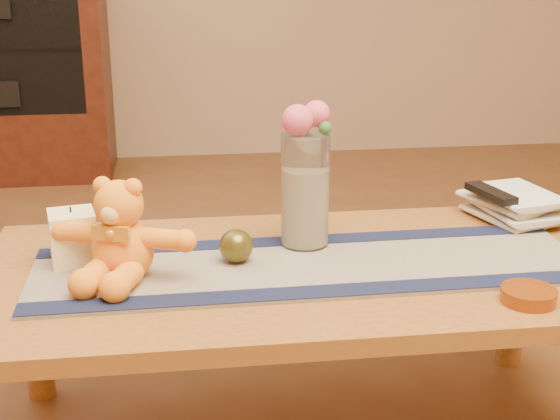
{
  "coord_description": "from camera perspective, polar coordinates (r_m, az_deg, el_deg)",
  "views": [
    {
      "loc": [
        -0.26,
        -1.56,
        1.11
      ],
      "look_at": [
        -0.05,
        0.0,
        0.58
      ],
      "focal_mm": 49.93,
      "sensor_mm": 36.0,
      "label": 1
    }
  ],
  "objects": [
    {
      "name": "coffee_table_top",
      "position": [
        1.72,
        1.66,
        -4.67
      ],
      "size": [
        1.4,
        0.7,
        0.04
      ],
      "primitive_type": "cube",
      "color": "brown",
      "rests_on": "floor"
    },
    {
      "name": "table_leg_bl",
      "position": [
        2.09,
        -17.51,
        -7.94
      ],
      "size": [
        0.07,
        0.07,
        0.41
      ],
      "primitive_type": "cylinder",
      "color": "brown",
      "rests_on": "floor"
    },
    {
      "name": "table_leg_br",
      "position": [
        2.25,
        16.79,
        -6.01
      ],
      "size": [
        0.07,
        0.07,
        0.41
      ],
      "primitive_type": "cylinder",
      "color": "brown",
      "rests_on": "floor"
    },
    {
      "name": "persian_runner",
      "position": [
        1.7,
        2.35,
        -4.1
      ],
      "size": [
        1.2,
        0.36,
        0.01
      ],
      "primitive_type": "cube",
      "rotation": [
        0.0,
        0.0,
        0.01
      ],
      "color": "#211B4B",
      "rests_on": "coffee_table_top"
    },
    {
      "name": "runner_border_near",
      "position": [
        1.57,
        3.32,
        -5.95
      ],
      "size": [
        1.2,
        0.07,
        0.0
      ],
      "primitive_type": "cube",
      "rotation": [
        0.0,
        0.0,
        0.01
      ],
      "color": "#121736",
      "rests_on": "persian_runner"
    },
    {
      "name": "runner_border_far",
      "position": [
        1.83,
        1.52,
        -2.23
      ],
      "size": [
        1.2,
        0.07,
        0.0
      ],
      "primitive_type": "cube",
      "rotation": [
        0.0,
        0.0,
        0.01
      ],
      "color": "#121736",
      "rests_on": "persian_runner"
    },
    {
      "name": "teddy_bear",
      "position": [
        1.64,
        -11.54,
        -1.45
      ],
      "size": [
        0.37,
        0.34,
        0.2
      ],
      "primitive_type": null,
      "rotation": [
        0.0,
        0.0,
        -0.36
      ],
      "color": "orange",
      "rests_on": "persian_runner"
    },
    {
      "name": "pillar_candle",
      "position": [
        1.74,
        -14.93,
        -1.95
      ],
      "size": [
        0.11,
        0.11,
        0.11
      ],
      "primitive_type": "cube",
      "rotation": [
        0.0,
        0.0,
        0.2
      ],
      "color": "#FFF4BB",
      "rests_on": "persian_runner"
    },
    {
      "name": "candle_wick",
      "position": [
        1.72,
        -15.1,
        0.03
      ],
      "size": [
        0.0,
        0.0,
        0.01
      ],
      "primitive_type": "cylinder",
      "rotation": [
        0.0,
        0.0,
        0.2
      ],
      "color": "black",
      "rests_on": "pillar_candle"
    },
    {
      "name": "glass_vase",
      "position": [
        1.77,
        1.84,
        1.45
      ],
      "size": [
        0.11,
        0.11,
        0.26
      ],
      "primitive_type": "cylinder",
      "color": "silver",
      "rests_on": "persian_runner"
    },
    {
      "name": "potpourri_fill",
      "position": [
        1.78,
        1.83,
        0.25
      ],
      "size": [
        0.09,
        0.09,
        0.18
      ],
      "primitive_type": "cylinder",
      "color": "beige",
      "rests_on": "glass_vase"
    },
    {
      "name": "rose_left",
      "position": [
        1.71,
        1.29,
        6.6
      ],
      "size": [
        0.07,
        0.07,
        0.07
      ],
      "primitive_type": "sphere",
      "color": "#E35074",
      "rests_on": "glass_vase"
    },
    {
      "name": "rose_right",
      "position": [
        1.73,
        2.7,
        7.06
      ],
      "size": [
        0.06,
        0.06,
        0.06
      ],
      "primitive_type": "sphere",
      "color": "#E35074",
      "rests_on": "glass_vase"
    },
    {
      "name": "blue_flower_back",
      "position": [
        1.76,
        2.03,
        6.7
      ],
      "size": [
        0.04,
        0.04,
        0.04
      ],
      "primitive_type": "sphere",
      "color": "#455796",
      "rests_on": "glass_vase"
    },
    {
      "name": "blue_flower_side",
      "position": [
        1.74,
        0.81,
        6.31
      ],
      "size": [
        0.04,
        0.04,
        0.04
      ],
      "primitive_type": "sphere",
      "color": "#455796",
      "rests_on": "glass_vase"
    },
    {
      "name": "leaf_sprig",
      "position": [
        1.72,
        3.33,
        6.02
      ],
      "size": [
        0.03,
        0.03,
        0.03
      ],
      "primitive_type": "sphere",
      "color": "#33662D",
      "rests_on": "glass_vase"
    },
    {
      "name": "bronze_ball",
      "position": [
        1.7,
        -3.23,
        -2.64
      ],
      "size": [
        0.08,
        0.08,
        0.07
      ],
      "primitive_type": "sphere",
      "rotation": [
        0.0,
        0.0,
        0.13
      ],
      "color": "#484518",
      "rests_on": "persian_runner"
    },
    {
      "name": "book_bottom",
      "position": [
        2.03,
        14.84,
        -0.73
      ],
      "size": [
        0.22,
        0.26,
        0.02
      ],
      "primitive_type": "imported",
      "rotation": [
        0.0,
        0.0,
        0.3
      ],
      "color": "beige",
      "rests_on": "coffee_table_top"
    },
    {
      "name": "book_lower",
      "position": [
        2.02,
        15.07,
        -0.23
      ],
      "size": [
        0.2,
        0.25,
        0.02
      ],
      "primitive_type": "imported",
      "rotation": [
        0.0,
        0.0,
        0.16
      ],
      "color": "beige",
      "rests_on": "book_bottom"
    },
    {
      "name": "book_upper",
      "position": [
        2.01,
        14.74,
        0.3
      ],
      "size": [
        0.23,
        0.27,
        0.02
      ],
      "primitive_type": "imported",
      "rotation": [
        0.0,
        0.0,
        0.35
      ],
      "color": "beige",
      "rests_on": "book_lower"
    },
    {
      "name": "book_top",
      "position": [
        2.01,
        15.1,
        0.8
      ],
      "size": [
        0.2,
        0.25,
        0.02
      ],
      "primitive_type": "imported",
      "rotation": [
        0.0,
        0.0,
        0.19
      ],
      "color": "beige",
      "rests_on": "book_upper"
    },
    {
      "name": "tv_remote",
      "position": [
        2.0,
        15.18,
        1.21
      ],
      "size": [
        0.08,
        0.17,
        0.02
      ],
      "primitive_type": "cube",
      "rotation": [
        0.0,
        0.0,
        0.25
      ],
      "color": "black",
      "rests_on": "book_top"
    },
    {
      "name": "amber_dish",
      "position": [
        1.61,
        17.75,
        -5.98
      ],
      "size": [
        0.14,
        0.14,
        0.03
      ],
      "primitive_type": "cylinder",
      "rotation": [
        0.0,
        0.0,
        0.34
      ],
      "color": "#BF5914",
      "rests_on": "coffee_table_top"
    }
  ]
}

